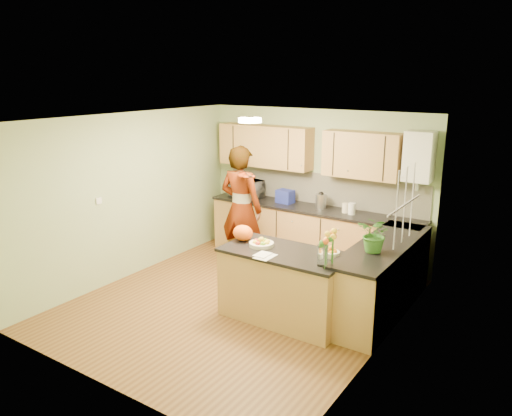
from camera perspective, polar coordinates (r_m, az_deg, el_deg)
The scene contains 28 objects.
floor at distance 6.95m, azimuth -2.05°, elevation -10.85°, with size 4.50×4.50×0.00m, color brown.
ceiling at distance 6.28m, azimuth -2.26°, elevation 10.16°, with size 4.00×4.50×0.02m, color silver.
wall_back at distance 8.38m, azimuth 6.87°, elevation 2.63°, with size 4.00×0.02×2.50m, color #9BAF7D.
wall_front at distance 4.95m, azimuth -17.63°, elevation -6.79°, with size 4.00×0.02×2.50m, color #9BAF7D.
wall_left at distance 7.80m, azimuth -14.17°, elevation 1.37°, with size 0.02×4.50×2.50m, color #9BAF7D.
wall_right at distance 5.62m, azimuth 14.68°, elevation -3.94°, with size 0.02×4.50×2.50m, color #9BAF7D.
back_counter at distance 8.28m, azimuth 6.38°, elevation -3.10°, with size 3.64×0.62×0.94m.
right_counter at distance 6.74m, azimuth 14.23°, elevation -7.78°, with size 0.62×2.24×0.94m.
splashback at distance 8.33m, azimuth 7.43°, elevation 2.19°, with size 3.60×0.02×0.52m, color beige.
upper_cabinets at distance 8.20m, azimuth 5.36°, elevation 6.67°, with size 3.20×0.34×0.70m.
boiler at distance 7.51m, azimuth 18.15°, elevation 5.59°, with size 0.40×0.30×0.86m.
window_right at distance 6.09m, azimuth 16.67°, elevation 0.32°, with size 0.01×1.30×1.05m.
light_switch at distance 7.41m, azimuth -17.52°, elevation 0.80°, with size 0.02×0.09×0.09m, color white.
ceiling_lamp at distance 6.52m, azimuth -0.70°, elevation 10.01°, with size 0.30×0.30×0.07m.
peninsula_island at distance 6.39m, azimuth 3.28°, elevation -8.77°, with size 1.59×0.81×0.91m.
fruit_dish at distance 6.37m, azimuth 0.62°, elevation -3.97°, with size 0.32×0.32×0.11m.
orange_bowl at distance 6.09m, azimuth 8.55°, elevation -5.00°, with size 0.22×0.22×0.13m.
flower_vase at distance 5.69m, azimuth 7.70°, elevation -3.19°, with size 0.29×0.29×0.54m.
orange_bag at distance 6.57m, azimuth -1.51°, elevation -2.86°, with size 0.28×0.23×0.21m, color #F85F14.
papers at distance 6.02m, azimuth 1.07°, elevation -5.53°, with size 0.20×0.27×0.01m, color silver.
violinist at distance 7.82m, azimuth -1.71°, elevation -0.07°, with size 0.73×0.48×1.99m, color #E4AC8B.
violin at distance 7.39m, azimuth -1.47°, elevation 3.82°, with size 0.59×0.24×0.12m, color #541205, non-canonical shape.
microwave at distance 8.75m, azimuth -1.18°, elevation 2.25°, with size 0.57×0.38×0.31m, color white.
blue_box at distance 8.39m, azimuth 3.35°, elevation 1.33°, with size 0.27×0.20×0.22m, color navy.
kettle at distance 8.08m, azimuth 7.43°, elevation 0.85°, with size 0.17×0.17×0.32m.
jar_cream at distance 7.90m, azimuth 10.17°, elevation 0.01°, with size 0.10×0.10×0.15m, color beige.
jar_white at distance 7.83m, azimuth 10.88°, elevation -0.08°, with size 0.11×0.11×0.18m, color white.
potted_plant at distance 6.18m, azimuth 13.53°, elevation -2.93°, with size 0.41×0.36×0.46m, color #326B23.
Camera 1 is at (3.66, -5.07, 3.03)m, focal length 35.00 mm.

